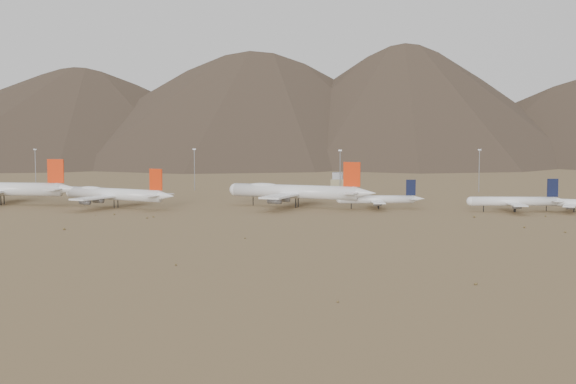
# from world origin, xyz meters

# --- Properties ---
(ground) EXTENTS (3000.00, 3000.00, 0.00)m
(ground) POSITION_xyz_m (0.00, 0.00, 0.00)
(ground) COLOR olive
(ground) RESTS_ON ground
(mountain_ridge) EXTENTS (4400.00, 1000.00, 300.00)m
(mountain_ridge) POSITION_xyz_m (0.00, 900.00, 150.00)
(mountain_ridge) COLOR #4E3F2F
(mountain_ridge) RESTS_ON ground
(widebody_west) EXTENTS (77.70, 59.54, 23.07)m
(widebody_west) POSITION_xyz_m (-135.52, 29.58, 7.95)
(widebody_west) COLOR white
(widebody_west) RESTS_ON ground
(widebody_centre) EXTENTS (62.21, 49.90, 19.56)m
(widebody_centre) POSITION_xyz_m (-73.23, 20.05, 6.74)
(widebody_centre) COLOR white
(widebody_centre) RESTS_ON ground
(widebody_east) EXTENTS (73.93, 58.49, 22.54)m
(widebody_east) POSITION_xyz_m (13.34, 31.86, 7.77)
(widebody_east) COLOR white
(widebody_east) RESTS_ON ground
(narrowbody_a) EXTENTS (42.20, 30.60, 13.96)m
(narrowbody_a) POSITION_xyz_m (53.95, 29.27, 4.53)
(narrowbody_a) COLOR white
(narrowbody_a) RESTS_ON ground
(narrowbody_b) EXTENTS (46.67, 33.67, 15.41)m
(narrowbody_b) POSITION_xyz_m (116.34, 21.36, 5.00)
(narrowbody_b) COLOR white
(narrowbody_b) RESTS_ON ground
(narrowbody_c) EXTENTS (38.28, 28.45, 13.05)m
(narrowbody_c) POSITION_xyz_m (143.22, 23.43, 4.24)
(narrowbody_c) COLOR white
(narrowbody_c) RESTS_ON ground
(control_tower) EXTENTS (8.00, 8.00, 12.00)m
(control_tower) POSITION_xyz_m (30.00, 120.00, 5.32)
(control_tower) COLOR #9A8E68
(control_tower) RESTS_ON ground
(mast_far_west) EXTENTS (2.00, 0.60, 25.70)m
(mast_far_west) POSITION_xyz_m (-152.58, 111.18, 14.20)
(mast_far_west) COLOR gray
(mast_far_west) RESTS_ON ground
(mast_west) EXTENTS (2.00, 0.60, 25.70)m
(mast_west) POSITION_xyz_m (-57.83, 126.12, 14.20)
(mast_west) COLOR gray
(mast_west) RESTS_ON ground
(mast_centre) EXTENTS (2.00, 0.60, 25.70)m
(mast_centre) POSITION_xyz_m (31.75, 112.00, 14.20)
(mast_centre) COLOR gray
(mast_centre) RESTS_ON ground
(mast_east) EXTENTS (2.00, 0.60, 25.70)m
(mast_east) POSITION_xyz_m (113.88, 132.68, 14.20)
(mast_east) COLOR gray
(mast_east) RESTS_ON ground
(desert_scrub) EXTENTS (425.21, 180.42, 0.93)m
(desert_scrub) POSITION_xyz_m (-28.77, -73.95, 0.34)
(desert_scrub) COLOR brown
(desert_scrub) RESTS_ON ground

